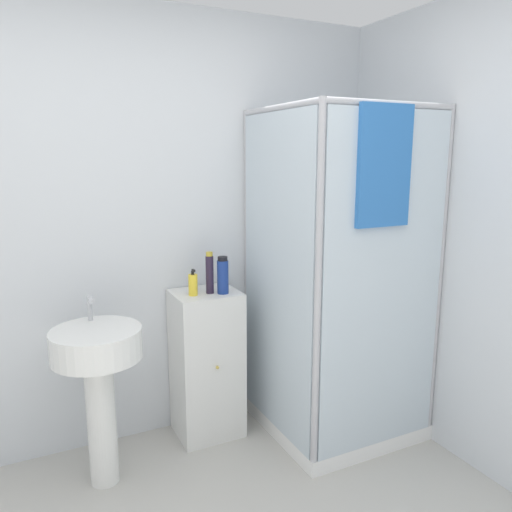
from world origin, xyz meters
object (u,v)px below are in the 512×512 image
Objects in this scene: soap_dispenser at (193,284)px; shampoo_bottle_blue at (223,276)px; shampoo_bottle_tall_black at (210,273)px; sink at (98,370)px.

shampoo_bottle_blue is at bearing -12.76° from soap_dispenser.
shampoo_bottle_tall_black is at bearing 0.04° from soap_dispenser.
shampoo_bottle_tall_black reaches higher than shampoo_bottle_blue.
soap_dispenser is at bearing 167.24° from shampoo_bottle_blue.
shampoo_bottle_blue is (0.17, -0.04, 0.04)m from soap_dispenser.
shampoo_bottle_tall_black is 0.08m from shampoo_bottle_blue.
shampoo_bottle_blue is at bearing -30.11° from shampoo_bottle_tall_black.
soap_dispenser is 0.63× the size of shampoo_bottle_tall_black.
shampoo_bottle_blue is at bearing 10.52° from sink.
shampoo_bottle_blue reaches higher than sink.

